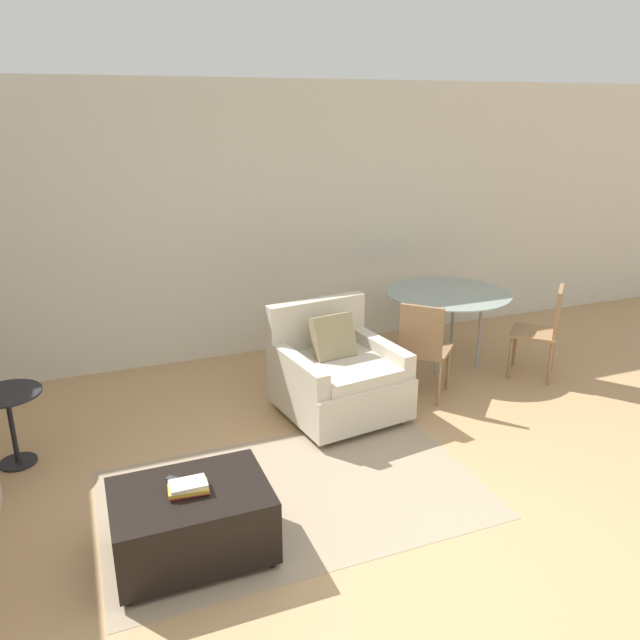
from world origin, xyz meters
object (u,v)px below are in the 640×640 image
object	(u,v)px
book_stack	(188,488)
tv_remote_primary	(177,480)
dining_chair_near_right	(545,326)
dining_table	(448,299)
side_table	(10,414)
armchair	(337,375)
ottoman	(192,520)
dining_chair_near_left	(423,344)

from	to	relation	value
book_stack	tv_remote_primary	distance (m)	0.15
dining_chair_near_right	dining_table	bearing A→B (deg)	135.00
side_table	dining_table	size ratio (longest dim) A/B	0.46
side_table	dining_chair_near_right	world-z (taller)	dining_chair_near_right
armchair	side_table	xyz separation A→B (m)	(-2.50, 0.12, 0.06)
side_table	book_stack	bearing A→B (deg)	-55.58
dining_chair_near_right	tv_remote_primary	bearing A→B (deg)	-161.95
armchair	book_stack	bearing A→B (deg)	-137.67
armchair	side_table	world-z (taller)	armchair
armchair	ottoman	bearing A→B (deg)	-137.85
tv_remote_primary	side_table	size ratio (longest dim) A/B	0.22
armchair	side_table	distance (m)	2.50
ottoman	dining_table	size ratio (longest dim) A/B	0.72
book_stack	dining_table	world-z (taller)	dining_table
armchair	tv_remote_primary	world-z (taller)	armchair
armchair	ottoman	distance (m)	2.00
ottoman	dining_chair_near_right	bearing A→B (deg)	20.05
book_stack	dining_chair_near_right	bearing A→B (deg)	20.22
dining_table	dining_chair_near_right	distance (m)	0.95
tv_remote_primary	dining_chair_near_right	xyz separation A→B (m)	(3.67, 1.20, 0.08)
book_stack	dining_chair_near_right	xyz separation A→B (m)	(3.63, 1.34, 0.05)
ottoman	dining_chair_near_left	bearing A→B (deg)	29.96
armchair	tv_remote_primary	bearing A→B (deg)	-141.54
dining_table	dining_chair_near_right	size ratio (longest dim) A/B	1.38
side_table	ottoman	bearing A→B (deg)	-55.13
dining_chair_near_left	dining_chair_near_right	bearing A→B (deg)	0.00
armchair	dining_chair_near_left	world-z (taller)	armchair
dining_chair_near_left	dining_chair_near_right	world-z (taller)	same
tv_remote_primary	dining_chair_near_right	world-z (taller)	dining_chair_near_right
dining_table	book_stack	bearing A→B (deg)	-145.98
book_stack	side_table	bearing A→B (deg)	124.42
book_stack	tv_remote_primary	bearing A→B (deg)	107.19
ottoman	side_table	bearing A→B (deg)	124.87
ottoman	tv_remote_primary	bearing A→B (deg)	111.83
dining_chair_near_left	book_stack	bearing A→B (deg)	-149.84
side_table	dining_chair_near_left	bearing A→B (deg)	-2.48
armchair	dining_table	world-z (taller)	armchair
side_table	dining_chair_near_left	xyz separation A→B (m)	(3.31, -0.14, 0.11)
book_stack	side_table	size ratio (longest dim) A/B	0.41
dining_table	dining_chair_near_right	world-z (taller)	dining_chair_near_right
book_stack	ottoman	bearing A→B (deg)	65.87
side_table	dining_chair_near_left	world-z (taller)	dining_chair_near_left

